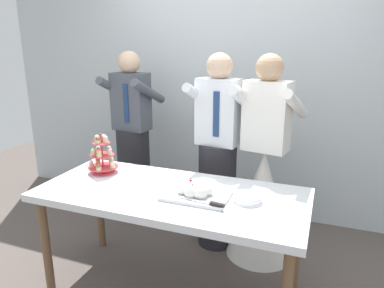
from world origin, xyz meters
TOP-DOWN VIEW (x-y plane):
  - rear_wall at (0.00, 1.48)m, footprint 5.20×0.10m
  - dessert_table at (0.00, 0.00)m, footprint 1.80×0.80m
  - cupcake_stand at (-0.63, 0.14)m, footprint 0.23×0.23m
  - main_cake_tray at (0.19, -0.02)m, footprint 0.44×0.31m
  - plate_stack at (0.52, 0.03)m, footprint 0.18×0.18m
  - person_groom at (0.10, 0.73)m, footprint 0.51×0.53m
  - person_bride at (0.50, 0.70)m, footprint 0.57×0.56m
  - person_guest at (-0.82, 0.92)m, footprint 0.50×0.52m

SIDE VIEW (x-z plane):
  - person_bride at x=0.50m, z-range -0.25..1.41m
  - dessert_table at x=0.00m, z-range 0.31..1.09m
  - person_groom at x=0.10m, z-range -0.08..1.58m
  - person_guest at x=-0.82m, z-range -0.08..1.58m
  - plate_stack at x=0.52m, z-range 0.77..0.82m
  - main_cake_tray at x=0.19m, z-range 0.76..0.88m
  - cupcake_stand at x=-0.63m, z-range 0.75..1.05m
  - rear_wall at x=0.00m, z-range 0.00..2.90m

